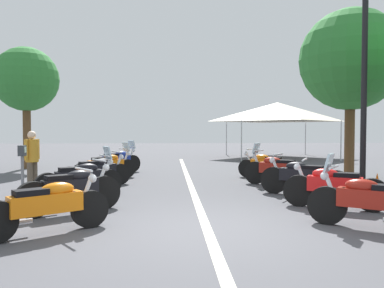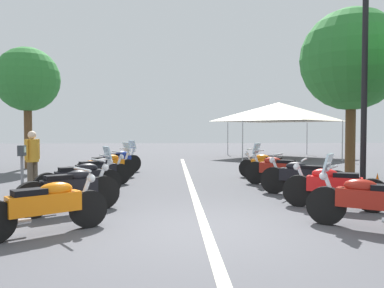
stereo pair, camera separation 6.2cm
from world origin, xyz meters
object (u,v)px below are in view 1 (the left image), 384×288
motorcycle_right_row_3 (277,169)px  street_lamp_twin_globe (365,45)px  motorcycle_left_row_3 (97,171)px  traffic_cone_0 (377,186)px  motorcycle_left_row_5 (117,161)px  parking_meter (22,164)px  event_tent (278,112)px  motorcycle_left_row_0 (47,206)px  motorcycle_right_row_1 (334,186)px  motorcycle_right_row_4 (266,165)px  motorcycle_right_row_2 (303,177)px  motorcycle_left_row_4 (107,165)px  bystander_0 (32,157)px  roadside_tree_0 (351,60)px  motorcycle_right_row_0 (371,201)px  roadside_tree_1 (26,80)px  motorcycle_left_row_1 (71,189)px  motorcycle_left_row_2 (81,178)px  traffic_cone_1 (326,174)px

motorcycle_right_row_3 → street_lamp_twin_globe: 3.98m
motorcycle_left_row_3 → traffic_cone_0: (-2.30, -6.91, -0.16)m
motorcycle_left_row_5 → parking_meter: bearing=-139.7°
event_tent → motorcycle_left_row_5: bearing=133.0°
motorcycle_left_row_0 → event_tent: size_ratio=0.30×
motorcycle_right_row_3 → traffic_cone_0: 2.79m
motorcycle_right_row_1 → traffic_cone_0: motorcycle_right_row_1 is taller
motorcycle_right_row_1 → street_lamp_twin_globe: street_lamp_twin_globe is taller
motorcycle_right_row_4 → motorcycle_right_row_1: bearing=124.9°
motorcycle_left_row_3 → motorcycle_right_row_2: size_ratio=0.98×
street_lamp_twin_globe → traffic_cone_0: size_ratio=8.92×
motorcycle_left_row_4 → bystander_0: size_ratio=1.14×
roadside_tree_0 → event_tent: 9.70m
motorcycle_right_row_1 → roadside_tree_0: bearing=-91.6°
motorcycle_left_row_0 → event_tent: (15.95, -8.12, 2.20)m
motorcycle_left_row_4 → roadside_tree_0: 8.66m
traffic_cone_0 → street_lamp_twin_globe: bearing=11.2°
event_tent → motorcycle_right_row_0: bearing=169.3°
motorcycle_right_row_3 → motorcycle_right_row_4: (1.66, -0.11, -0.03)m
roadside_tree_1 → bystander_0: bearing=-159.0°
motorcycle_right_row_2 → motorcycle_right_row_4: 3.37m
motorcycle_right_row_0 → motorcycle_right_row_4: (6.52, 0.05, -0.02)m
motorcycle_left_row_3 → motorcycle_left_row_5: bearing=53.8°
motorcycle_left_row_1 → motorcycle_right_row_4: (4.99, -5.09, -0.02)m
motorcycle_left_row_0 → motorcycle_right_row_3: (4.86, -4.96, 0.03)m
motorcycle_left_row_3 → bystander_0: (-0.87, 1.48, 0.47)m
motorcycle_left_row_0 → motorcycle_left_row_2: bearing=57.6°
motorcycle_left_row_4 → event_tent: event_tent is taller
motorcycle_left_row_4 → street_lamp_twin_globe: bearing=-64.5°
motorcycle_right_row_4 → event_tent: size_ratio=0.30×
motorcycle_left_row_5 → motorcycle_right_row_0: motorcycle_left_row_5 is taller
parking_meter → traffic_cone_0: parking_meter is taller
roadside_tree_0 → motorcycle_right_row_3: bearing=117.5°
motorcycle_left_row_0 → traffic_cone_1: motorcycle_left_row_0 is taller
roadside_tree_0 → motorcycle_right_row_1: bearing=151.2°
motorcycle_left_row_3 → motorcycle_right_row_3: (-0.13, -5.16, 0.03)m
motorcycle_left_row_0 → traffic_cone_0: motorcycle_left_row_0 is taller
event_tent → motorcycle_left_row_2: bearing=146.8°
motorcycle_right_row_1 → motorcycle_right_row_4: 4.89m
motorcycle_left_row_1 → motorcycle_right_row_3: size_ratio=1.01×
motorcycle_left_row_1 → roadside_tree_0: (4.81, -7.81, 3.42)m
motorcycle_left_row_5 → motorcycle_right_row_4: motorcycle_left_row_5 is taller
motorcycle_left_row_0 → motorcycle_left_row_5: motorcycle_left_row_5 is taller
street_lamp_twin_globe → event_tent: street_lamp_twin_globe is taller
motorcycle_left_row_5 → street_lamp_twin_globe: bearing=-77.0°
motorcycle_left_row_4 → motorcycle_right_row_1: motorcycle_left_row_4 is taller
traffic_cone_1 → roadside_tree_1: roadside_tree_1 is taller
motorcycle_right_row_1 → motorcycle_right_row_2: size_ratio=1.02×
motorcycle_right_row_1 → event_tent: size_ratio=0.33×
traffic_cone_1 → bystander_0: 8.29m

